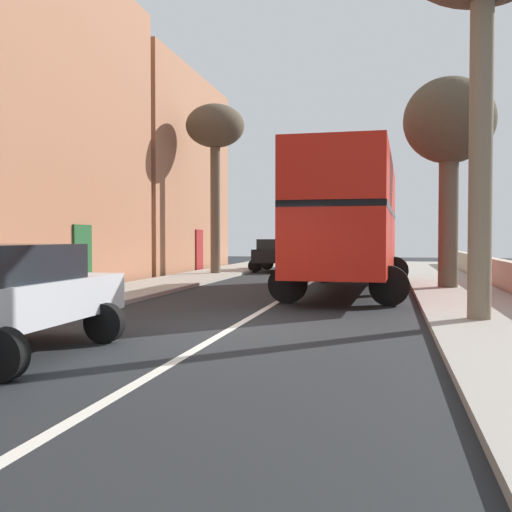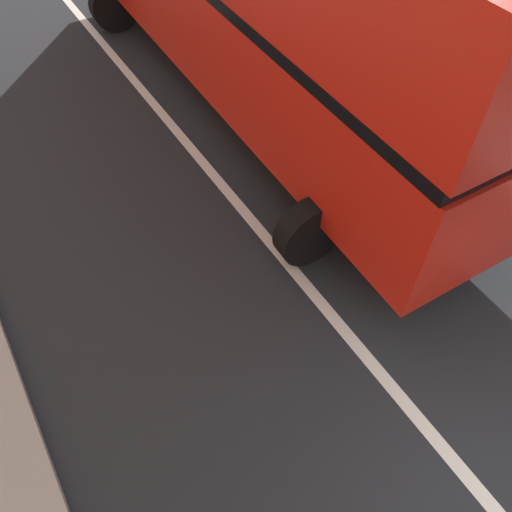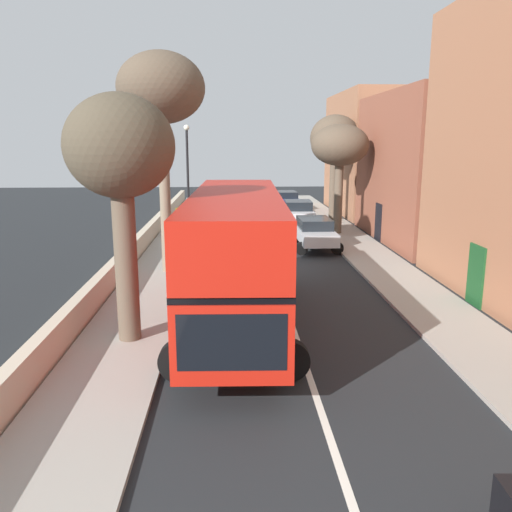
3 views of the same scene
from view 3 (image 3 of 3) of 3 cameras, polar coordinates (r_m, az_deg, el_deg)
name	(u,v)px [view 3 (image 3 of 3)]	position (r m, az deg, el deg)	size (l,w,h in m)	color
ground_plane	(273,266)	(23.48, 1.83, -1.13)	(84.00, 84.00, 0.00)	black
road_centre_line	(273,266)	(23.48, 1.83, -1.12)	(0.16, 54.00, 0.01)	silver
sidewalk_left	(380,264)	(24.34, 13.41, -0.84)	(2.60, 60.00, 0.12)	#9E998E
sidewalk_right	(164,266)	(23.59, -10.12, -1.11)	(2.60, 60.00, 0.12)	#9E998E
terraced_houses_left	(474,159)	(24.32, 22.77, 9.74)	(4.07, 47.52, 10.59)	#9E6647
boundary_wall_right	(128,257)	(23.75, -13.87, -0.13)	(0.36, 54.00, 0.98)	beige
double_decker_bus	(236,251)	(15.33, -2.17, 0.53)	(3.77, 10.79, 4.06)	red
parked_car_blue_left_0	(286,200)	(41.45, 3.32, 6.11)	(2.58, 4.00, 1.65)	#1E389E
parked_car_silver_left_1	(315,232)	(27.27, 6.47, 2.68)	(2.46, 4.37, 1.60)	#B7BABF
parked_car_white_left_3	(298,213)	(33.99, 4.65, 4.76)	(2.63, 3.98, 1.74)	silver
street_tree_left_0	(340,147)	(31.32, 9.21, 11.73)	(3.37, 3.37, 6.40)	brown
street_tree_right_1	(161,92)	(21.94, -10.37, 17.32)	(3.50, 3.50, 8.89)	#7A6B56
street_tree_right_3	(120,154)	(14.19, -14.69, 10.73)	(2.87, 2.87, 6.64)	brown
street_tree_left_4	(335,140)	(36.55, 8.69, 12.43)	(3.42, 3.42, 7.17)	brown
lamppost_right	(188,172)	(30.15, -7.50, 9.11)	(0.32, 0.32, 6.31)	black
litter_bin_right	(180,216)	(35.18, -8.37, 4.38)	(0.55, 0.55, 1.04)	black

